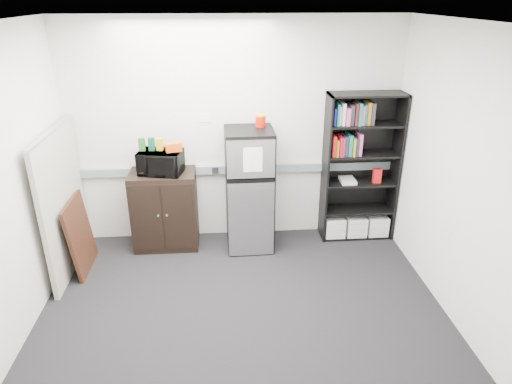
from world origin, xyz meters
TOP-DOWN VIEW (x-y plane):
  - floor at (0.00, 0.00)m, footprint 4.00×4.00m
  - wall_back at (0.00, 1.75)m, footprint 4.00×0.02m
  - wall_right at (2.00, 0.00)m, footprint 0.02×3.50m
  - ceiling at (0.00, 0.00)m, footprint 4.00×3.50m
  - electrical_raceway at (0.00, 1.72)m, footprint 3.92×0.05m
  - wall_note at (-0.35, 1.74)m, footprint 0.14×0.00m
  - bookshelf at (1.53, 1.57)m, footprint 0.90×0.34m
  - cubicle_partition at (-1.90, 1.08)m, footprint 0.06×1.30m
  - cabinet at (-0.87, 1.50)m, footprint 0.77×0.51m
  - microwave at (-0.87, 1.48)m, footprint 0.54×0.42m
  - snack_box_a at (-1.07, 1.52)m, footprint 0.07×0.05m
  - snack_box_b at (-0.96, 1.52)m, footprint 0.07×0.05m
  - snack_box_c at (-0.87, 1.52)m, footprint 0.08×0.07m
  - snack_bag at (-0.71, 1.47)m, footprint 0.20×0.14m
  - refrigerator at (0.15, 1.42)m, footprint 0.57×0.59m
  - coffee_can at (0.29, 1.55)m, footprint 0.12×0.12m
  - framed_poster at (-1.77, 1.03)m, footprint 0.13×0.66m

SIDE VIEW (x-z plane):
  - floor at x=0.00m, z-range 0.00..0.00m
  - framed_poster at x=-1.77m, z-range 0.00..0.84m
  - cabinet at x=-0.87m, z-range 0.00..0.96m
  - refrigerator at x=0.15m, z-range 0.00..1.48m
  - cubicle_partition at x=-1.90m, z-range 0.00..1.62m
  - electrical_raceway at x=0.00m, z-range 0.85..0.95m
  - bookshelf at x=1.53m, z-range -0.01..1.84m
  - microwave at x=-0.87m, z-range 0.96..1.24m
  - snack_bag at x=-0.71m, z-range 1.24..1.34m
  - snack_box_c at x=-0.87m, z-range 1.24..1.38m
  - snack_box_a at x=-1.07m, z-range 1.24..1.39m
  - snack_box_b at x=-0.96m, z-range 1.24..1.39m
  - wall_back at x=0.00m, z-range 0.00..2.70m
  - wall_right at x=2.00m, z-range 0.00..2.70m
  - wall_note at x=-0.35m, z-range 1.50..1.60m
  - coffee_can at x=0.29m, z-range 1.48..1.65m
  - ceiling at x=0.00m, z-range 2.69..2.71m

